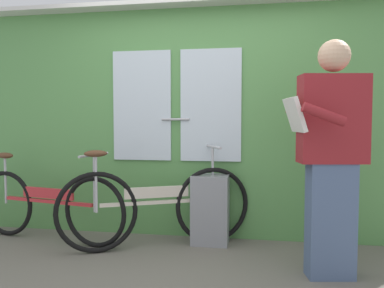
{
  "coord_description": "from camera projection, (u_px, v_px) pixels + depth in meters",
  "views": [
    {
      "loc": [
        0.62,
        -2.61,
        1.18
      ],
      "look_at": [
        0.03,
        0.83,
        0.96
      ],
      "focal_mm": 36.78,
      "sensor_mm": 36.0,
      "label": 1
    }
  ],
  "objects": [
    {
      "name": "bicycle_near_door",
      "position": [
        156.0,
        206.0,
        3.61
      ],
      "size": [
        1.65,
        0.85,
        0.94
      ],
      "rotation": [
        0.0,
        0.0,
        0.45
      ],
      "color": "black",
      "rests_on": "ground_plane"
    },
    {
      "name": "passenger_reading_newspaper",
      "position": [
        331.0,
        153.0,
        2.89
      ],
      "size": [
        0.61,
        0.55,
        1.76
      ],
      "rotation": [
        0.0,
        0.0,
        3.31
      ],
      "color": "slate",
      "rests_on": "ground_plane"
    },
    {
      "name": "bicycle_leaning_behind",
      "position": [
        47.0,
        205.0,
        3.81
      ],
      "size": [
        1.71,
        0.51,
        0.87
      ],
      "rotation": [
        0.0,
        0.0,
        -0.2
      ],
      "color": "black",
      "rests_on": "ground_plane"
    },
    {
      "name": "trash_bin_by_wall",
      "position": [
        210.0,
        209.0,
        3.75
      ],
      "size": [
        0.35,
        0.28,
        0.66
      ],
      "primitive_type": "cube",
      "color": "gray",
      "rests_on": "ground_plane"
    },
    {
      "name": "train_door_wall",
      "position": [
        196.0,
        117.0,
        3.93
      ],
      "size": [
        4.73,
        0.28,
        2.32
      ],
      "color": "#56934C",
      "rests_on": "ground_plane"
    }
  ]
}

